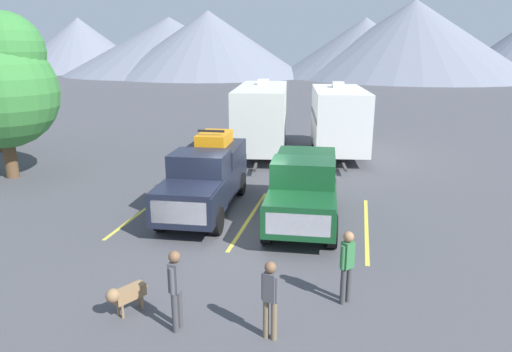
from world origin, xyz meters
TOP-DOWN VIEW (x-y plane):
  - ground_plane at (0.00, 0.00)m, footprint 240.00×240.00m
  - pickup_truck_a at (-1.72, 1.63)m, footprint 2.40×5.99m
  - pickup_truck_b at (1.77, 1.21)m, footprint 2.48×5.60m
  - lot_stripe_a at (-3.85, 0.99)m, footprint 0.12×5.50m
  - lot_stripe_b at (0.00, 0.99)m, footprint 0.12×5.50m
  - lot_stripe_c at (3.85, 0.99)m, footprint 0.12×5.50m
  - camper_trailer_a at (-1.67, 10.99)m, footprint 3.59×9.17m
  - camper_trailer_b at (2.39, 11.14)m, footprint 3.42×7.72m
  - person_a at (0.02, -5.47)m, footprint 0.24×0.38m
  - person_b at (1.91, -5.36)m, footprint 0.36×0.24m
  - person_c at (3.32, -3.69)m, footprint 0.32×0.32m
  - dog at (-1.29, -5.21)m, footprint 0.63×0.91m
  - tree_a at (-11.33, 3.68)m, footprint 4.72×4.72m
  - mountain_ridge at (-0.90, 80.44)m, footprint 161.57×48.96m

SIDE VIEW (x-z plane):
  - ground_plane at x=0.00m, z-range 0.00..0.00m
  - lot_stripe_a at x=-3.85m, z-range 0.00..0.01m
  - lot_stripe_b at x=0.00m, z-range 0.00..0.01m
  - lot_stripe_c at x=3.85m, z-range 0.00..0.01m
  - dog at x=-1.29m, z-range 0.12..0.83m
  - person_b at x=1.91m, z-range 0.13..1.79m
  - person_c at x=3.32m, z-range 0.13..1.85m
  - person_a at x=0.02m, z-range 0.13..1.87m
  - pickup_truck_b at x=1.77m, z-range 0.05..2.27m
  - pickup_truck_a at x=-1.72m, z-range -0.11..2.57m
  - camper_trailer_b at x=2.39m, z-range 0.10..3.88m
  - camper_trailer_a at x=-1.67m, z-range 0.10..3.96m
  - tree_a at x=-11.33m, z-range 0.61..7.64m
  - mountain_ridge at x=-0.90m, z-range -1.00..12.81m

